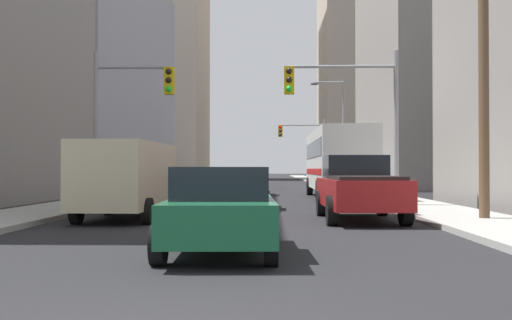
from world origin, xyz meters
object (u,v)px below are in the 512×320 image
traffic_signal_near_right (347,101)px  traffic_signal_far_right (304,140)px  sedan_green (222,210)px  pickup_truck_red (359,188)px  traffic_signal_near_left (129,103)px  cargo_van_beige (126,176)px  sedan_grey (243,188)px  sedan_maroon (203,180)px  sedan_silver (252,182)px  city_bus (338,160)px

traffic_signal_near_right → traffic_signal_far_right: (0.07, 31.41, -0.01)m
traffic_signal_near_right → sedan_green: bearing=-106.3°
pickup_truck_red → traffic_signal_near_left: traffic_signal_near_left is taller
cargo_van_beige → pickup_truck_red: bearing=-0.4°
sedan_grey → traffic_signal_near_right: bearing=8.7°
pickup_truck_red → sedan_maroon: size_ratio=1.29×
sedan_green → sedan_silver: same height
traffic_signal_near_right → traffic_signal_far_right: size_ratio=1.00×
sedan_green → pickup_truck_red: bearing=65.1°
pickup_truck_red → sedan_silver: size_ratio=1.28×
traffic_signal_far_right → traffic_signal_near_left: bearing=-105.0°
cargo_van_beige → sedan_silver: cargo_van_beige is taller
traffic_signal_near_left → sedan_maroon: bearing=87.1°
cargo_van_beige → sedan_maroon: 23.47m
city_bus → traffic_signal_near_left: bearing=-138.1°
cargo_van_beige → sedan_grey: size_ratio=1.24×
city_bus → traffic_signal_far_right: 23.58m
pickup_truck_red → traffic_signal_far_right: bearing=89.4°
city_bus → traffic_signal_far_right: (-0.43, 23.48, 2.13)m
pickup_truck_red → city_bus: bearing=86.5°
sedan_green → sedan_grey: same height
traffic_signal_near_right → sedan_grey: bearing=-171.3°
cargo_van_beige → traffic_signal_far_right: bearing=78.9°
sedan_green → sedan_silver: (-0.21, 24.83, 0.00)m
pickup_truck_red → traffic_signal_near_right: size_ratio=0.91×
traffic_signal_near_right → sedan_silver: bearing=108.3°
cargo_van_beige → traffic_signal_far_right: size_ratio=0.88×
pickup_truck_red → sedan_grey: bearing=126.2°
sedan_green → sedan_silver: size_ratio=1.00×
cargo_van_beige → sedan_maroon: (-0.27, 23.46, -0.52)m
pickup_truck_red → sedan_silver: pickup_truck_red is taller
pickup_truck_red → traffic_signal_near_left: size_ratio=0.91×
city_bus → cargo_van_beige: 15.42m
traffic_signal_far_right → city_bus: bearing=-89.0°
city_bus → traffic_signal_near_left: size_ratio=1.92×
pickup_truck_red → sedan_grey: (-3.58, 4.89, -0.16)m
sedan_maroon → traffic_signal_far_right: size_ratio=0.70×
sedan_maroon → traffic_signal_near_left: bearing=-92.9°
traffic_signal_near_right → pickup_truck_red: bearing=-93.4°
cargo_van_beige → sedan_grey: bearing=56.1°
city_bus → sedan_silver: 6.13m
cargo_van_beige → sedan_green: (3.40, -7.43, -0.52)m
city_bus → sedan_maroon: 12.89m
sedan_grey → traffic_signal_near_left: bearing=172.3°
traffic_signal_near_left → sedan_grey: bearing=-7.7°
pickup_truck_red → cargo_van_beige: (-6.83, 0.05, 0.35)m
sedan_green → sedan_maroon: bearing=96.8°
sedan_silver → sedan_green: bearing=-89.5°
traffic_signal_near_left → traffic_signal_near_right: (8.33, 0.00, 0.06)m
pickup_truck_red → sedan_green: bearing=-114.9°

